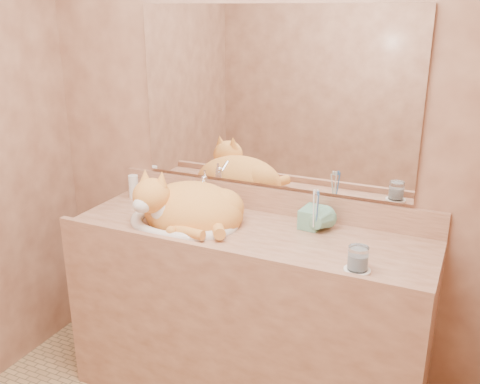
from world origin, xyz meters
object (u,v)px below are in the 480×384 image
at_px(toothbrush_cup, 315,224).
at_px(soap_dispenser, 307,211).
at_px(sink_basin, 184,206).
at_px(vanity_counter, 247,316).
at_px(cat, 187,205).
at_px(water_glass, 358,258).

bearing_deg(toothbrush_cup, soap_dispenser, 164.33).
relative_size(sink_basin, soap_dispenser, 2.56).
relative_size(vanity_counter, cat, 3.38).
bearing_deg(vanity_counter, cat, -176.04).
bearing_deg(water_glass, soap_dispenser, 136.03).
distance_m(sink_basin, soap_dispenser, 0.55).
bearing_deg(soap_dispenser, sink_basin, -161.30).
distance_m(cat, soap_dispenser, 0.53).
bearing_deg(sink_basin, soap_dispenser, 27.28).
relative_size(vanity_counter, soap_dispenser, 8.15).
height_order(sink_basin, soap_dispenser, soap_dispenser).
bearing_deg(toothbrush_cup, vanity_counter, -160.60).
relative_size(vanity_counter, toothbrush_cup, 15.13).
height_order(vanity_counter, soap_dispenser, soap_dispenser).
distance_m(vanity_counter, sink_basin, 0.59).
bearing_deg(vanity_counter, soap_dispenser, 25.09).
height_order(toothbrush_cup, water_glass, same).
bearing_deg(water_glass, toothbrush_cup, 132.71).
bearing_deg(cat, soap_dispenser, 11.07).
xyz_separation_m(soap_dispenser, water_glass, (0.29, -0.28, -0.04)).
bearing_deg(water_glass, cat, 169.51).
bearing_deg(cat, sink_basin, 177.77).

